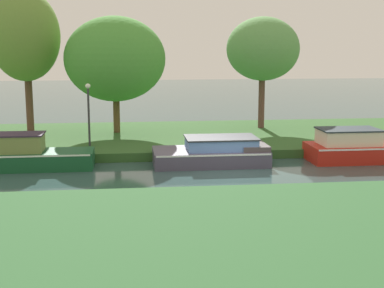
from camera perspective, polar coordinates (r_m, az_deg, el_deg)
ground_plane at (r=22.82m, az=3.97°, el=-2.68°), size 120.00×120.00×0.00m
riverbank_far at (r=29.56m, az=1.49°, el=0.69°), size 72.00×10.00×0.40m
riverbank_near at (r=14.36m, az=10.67°, el=-9.81°), size 72.00×10.00×0.40m
red_narrowboat at (r=25.46m, az=16.16°, el=-0.33°), size 4.06×2.14×1.44m
slate_cruiser at (r=23.79m, az=2.33°, el=-0.88°), size 4.86×2.38×1.18m
willow_tree_left at (r=30.81m, az=-16.82°, el=10.57°), size 3.67×4.17×7.51m
willow_tree_centre at (r=29.36m, az=-7.92°, el=8.64°), size 5.25×4.61×6.14m
willow_tree_right at (r=31.55m, az=7.30°, el=9.65°), size 4.06×4.15×6.21m
lamp_post at (r=26.11m, az=-10.59°, el=3.77°), size 0.24×0.24×2.92m
mooring_post_near at (r=27.10m, az=16.87°, el=0.57°), size 0.20×0.20×0.70m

